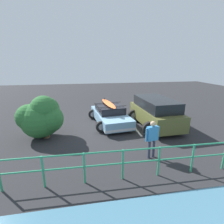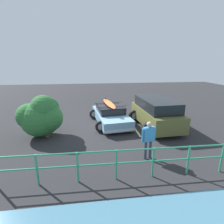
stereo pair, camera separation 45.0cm
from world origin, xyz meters
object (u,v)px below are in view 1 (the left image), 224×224
bush_near_left (42,117)px  sedan_car (110,115)px  suv_car (155,112)px  person_bystander (152,136)px

bush_near_left → sedan_car: bearing=-157.8°
suv_car → bush_near_left: (6.59, 0.56, 0.21)m
sedan_car → bush_near_left: bearing=22.2°
sedan_car → person_bystander: bearing=102.2°
sedan_car → person_bystander: person_bystander is taller
suv_car → bush_near_left: bearing=4.8°
sedan_car → suv_car: 2.90m
person_bystander → bush_near_left: 5.74m
person_bystander → suv_car: bearing=-115.5°
sedan_car → bush_near_left: size_ratio=1.82×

